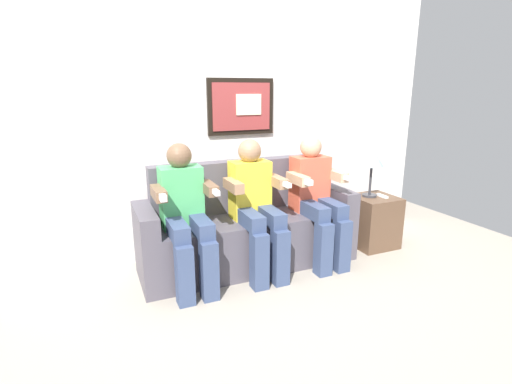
% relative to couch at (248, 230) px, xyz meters
% --- Properties ---
extents(ground_plane, '(5.55, 5.55, 0.00)m').
position_rel_couch_xyz_m(ground_plane, '(0.00, -0.33, -0.31)').
color(ground_plane, '#9E9384').
extents(back_wall_assembly, '(4.27, 0.10, 2.60)m').
position_rel_couch_xyz_m(back_wall_assembly, '(0.00, 0.44, 0.99)').
color(back_wall_assembly, silver).
rests_on(back_wall_assembly, ground_plane).
extents(couch, '(1.87, 0.58, 0.90)m').
position_rel_couch_xyz_m(couch, '(0.00, 0.00, 0.00)').
color(couch, '#514C56').
rests_on(couch, ground_plane).
extents(person_on_left, '(0.46, 0.56, 1.11)m').
position_rel_couch_xyz_m(person_on_left, '(-0.58, -0.17, 0.29)').
color(person_on_left, '#4CB266').
rests_on(person_on_left, ground_plane).
extents(person_in_middle, '(0.46, 0.56, 1.11)m').
position_rel_couch_xyz_m(person_in_middle, '(0.00, -0.17, 0.29)').
color(person_in_middle, yellow).
rests_on(person_in_middle, ground_plane).
extents(person_on_right, '(0.46, 0.56, 1.11)m').
position_rel_couch_xyz_m(person_on_right, '(0.58, -0.17, 0.29)').
color(person_on_right, '#D8593F').
rests_on(person_on_right, ground_plane).
extents(side_table_right, '(0.40, 0.40, 0.50)m').
position_rel_couch_xyz_m(side_table_right, '(1.28, -0.11, -0.06)').
color(side_table_right, brown).
rests_on(side_table_right, ground_plane).
extents(table_lamp, '(0.22, 0.22, 0.46)m').
position_rel_couch_xyz_m(table_lamp, '(1.24, -0.07, 0.55)').
color(table_lamp, '#333338').
rests_on(table_lamp, side_table_right).
extents(spare_remote_on_table, '(0.04, 0.13, 0.02)m').
position_rel_couch_xyz_m(spare_remote_on_table, '(1.34, -0.14, 0.20)').
color(spare_remote_on_table, white).
rests_on(spare_remote_on_table, side_table_right).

